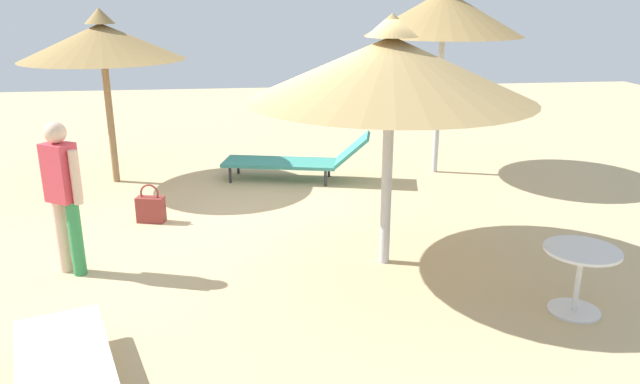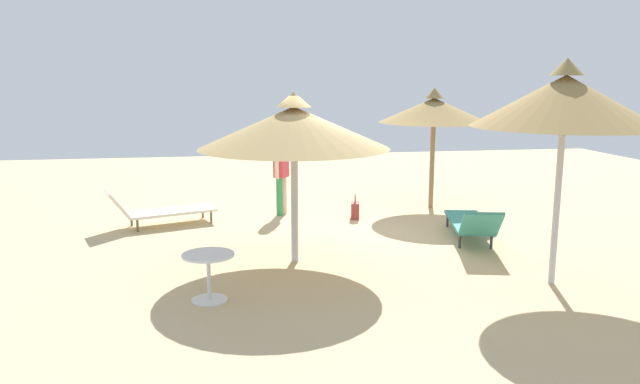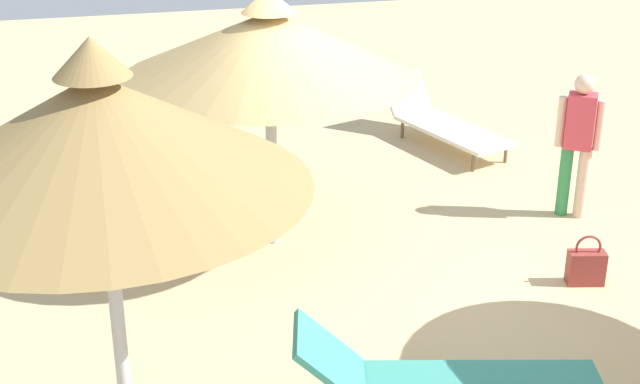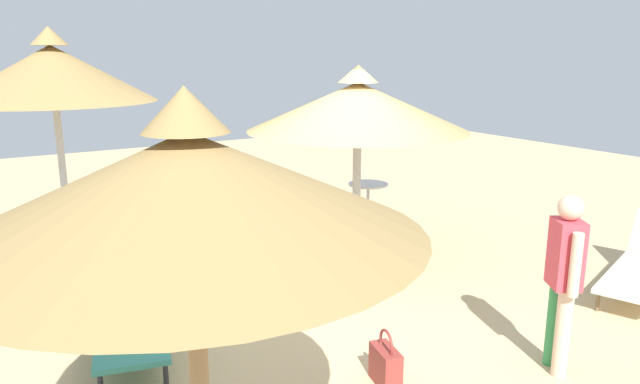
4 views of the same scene
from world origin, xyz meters
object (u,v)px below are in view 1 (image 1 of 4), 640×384
Objects in this scene: parasol_umbrella_edge at (391,68)px; person_standing_near_right at (63,190)px; parasol_umbrella_near_left at (444,13)px; side_table_round at (580,269)px; lounge_chair_front at (67,381)px; handbag at (151,208)px; parasol_umbrella_far_right at (102,42)px; lounge_chair_far_left at (299,159)px.

person_standing_near_right is (-3.22, 0.13, -1.15)m from parasol_umbrella_edge.
side_table_round is at bearing -91.48° from parasol_umbrella_near_left.
lounge_chair_front reaches higher than side_table_round.
handbag is at bearing 145.63° from side_table_round.
person_standing_near_right is at bearing -146.46° from parasol_umbrella_near_left.
lounge_chair_front is 2.53m from person_standing_near_right.
parasol_umbrella_edge is at bearing -115.47° from parasol_umbrella_near_left.
parasol_umbrella_far_right is at bearing 179.13° from parasol_umbrella_near_left.
lounge_chair_far_left reaches higher than lounge_chair_front.
parasol_umbrella_edge is at bearing -2.33° from person_standing_near_right.
handbag is (-4.21, -1.78, -2.28)m from parasol_umbrella_near_left.
parasol_umbrella_far_right is 1.11× the size of lounge_chair_far_left.
lounge_chair_far_left is at bearing -5.77° from parasol_umbrella_far_right.
parasol_umbrella_far_right is 2.77m from handbag.
parasol_umbrella_edge is 1.23× the size of lounge_chair_far_left.
lounge_chair_front is 3.21× the size of side_table_round.
lounge_chair_front is at bearing -89.99° from handbag.
parasol_umbrella_far_right is at bearing 93.27° from person_standing_near_right.
side_table_round reaches higher than handbag.
parasol_umbrella_edge is 4.33× the size of side_table_round.
parasol_umbrella_edge is 3.57m from handbag.
parasol_umbrella_near_left is 7.30m from lounge_chair_front.
person_standing_near_right is at bearing -86.73° from parasol_umbrella_far_right.
side_table_round is at bearing -40.87° from parasol_umbrella_edge.
parasol_umbrella_near_left reaches higher than lounge_chair_far_left.
person_standing_near_right is at bearing 177.67° from parasol_umbrella_edge.
handbag is at bearing 149.73° from parasol_umbrella_edge.
lounge_chair_far_left reaches higher than side_table_round.
side_table_round is at bearing -64.45° from lounge_chair_far_left.
parasol_umbrella_edge reaches higher than lounge_chair_front.
lounge_chair_front is at bearing -166.36° from side_table_round.
person_standing_near_right is (-4.80, -3.18, -1.57)m from parasol_umbrella_near_left.
parasol_umbrella_far_right is 1.22× the size of lounge_chair_front.
handbag is at bearing -67.27° from parasol_umbrella_far_right.
handbag is (0.78, -1.85, -1.90)m from parasol_umbrella_far_right.
parasol_umbrella_near_left reaches higher than handbag.
parasol_umbrella_far_right reaches higher than handbag.
person_standing_near_right is (0.19, -3.26, -1.19)m from parasol_umbrella_far_right.
parasol_umbrella_far_right is at bearing 112.73° from handbag.
parasol_umbrella_edge is 3.60m from lounge_chair_far_left.
parasol_umbrella_near_left reaches higher than parasol_umbrella_far_right.
person_standing_near_right is at bearing 103.90° from lounge_chair_front.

